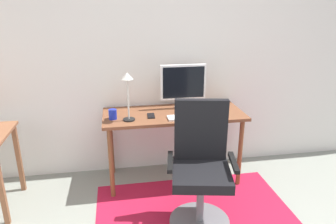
{
  "coord_description": "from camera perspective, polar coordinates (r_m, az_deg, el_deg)",
  "views": [
    {
      "loc": [
        -0.7,
        -1.0,
        1.75
      ],
      "look_at": [
        -0.25,
        1.59,
        0.84
      ],
      "focal_mm": 33.24,
      "sensor_mm": 36.0,
      "label": 1
    }
  ],
  "objects": [
    {
      "name": "desk",
      "position": [
        3.1,
        1.03,
        -1.61
      ],
      "size": [
        1.38,
        0.57,
        0.74
      ],
      "color": "brown",
      "rests_on": "ground"
    },
    {
      "name": "office_chair",
      "position": [
        2.59,
        5.98,
        -11.48
      ],
      "size": [
        0.58,
        0.53,
        1.04
      ],
      "rotation": [
        0.0,
        0.0,
        -0.2
      ],
      "color": "slate",
      "rests_on": "ground"
    },
    {
      "name": "keyboard",
      "position": [
        2.94,
        4.11,
        -0.92
      ],
      "size": [
        0.43,
        0.13,
        0.02
      ],
      "primitive_type": "cube",
      "color": "white",
      "rests_on": "desk"
    },
    {
      "name": "wall_back",
      "position": [
        3.31,
        2.51,
        11.3
      ],
      "size": [
        6.0,
        0.1,
        2.6
      ],
      "primitive_type": "cube",
      "color": "silver",
      "rests_on": "ground"
    },
    {
      "name": "area_rug",
      "position": [
        2.86,
        5.2,
        -18.62
      ],
      "size": [
        1.72,
        1.26,
        0.01
      ],
      "primitive_type": "cube",
      "color": "#A71632",
      "rests_on": "ground"
    },
    {
      "name": "desk_lamp",
      "position": [
        2.8,
        -7.42,
        4.66
      ],
      "size": [
        0.11,
        0.11,
        0.45
      ],
      "color": "black",
      "rests_on": "desk"
    },
    {
      "name": "cell_phone",
      "position": [
        2.98,
        -3.14,
        -0.7
      ],
      "size": [
        0.08,
        0.14,
        0.01
      ],
      "primitive_type": "cube",
      "rotation": [
        0.0,
        0.0,
        -0.06
      ],
      "color": "black",
      "rests_on": "desk"
    },
    {
      "name": "coffee_cup",
      "position": [
        2.94,
        -10.1,
        -0.42
      ],
      "size": [
        0.08,
        0.08,
        0.09
      ],
      "primitive_type": "cylinder",
      "color": "#1828A2",
      "rests_on": "desk"
    },
    {
      "name": "computer_mouse",
      "position": [
        3.04,
        9.21,
        -0.32
      ],
      "size": [
        0.06,
        0.1,
        0.03
      ],
      "primitive_type": "ellipsoid",
      "color": "black",
      "rests_on": "desk"
    },
    {
      "name": "monitor",
      "position": [
        3.16,
        2.81,
        5.17
      ],
      "size": [
        0.46,
        0.18,
        0.45
      ],
      "color": "#B2B2B7",
      "rests_on": "desk"
    }
  ]
}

